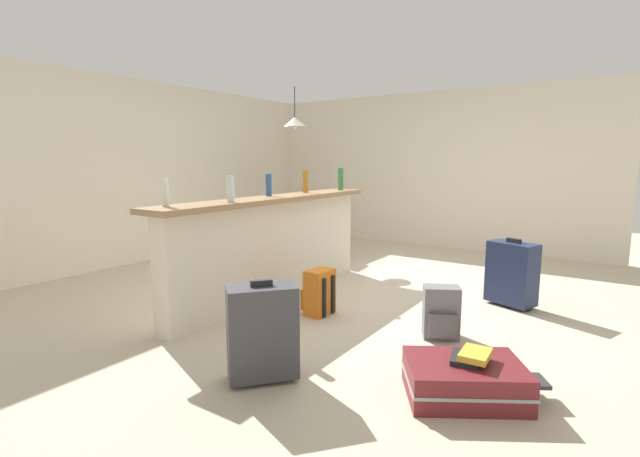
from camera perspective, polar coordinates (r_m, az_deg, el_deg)
ground_plane at (r=5.18m, az=2.32°, el=-7.64°), size 13.00×13.00×0.05m
wall_back at (r=7.06m, az=-19.35°, el=6.72°), size 6.60×0.10×2.50m
wall_right at (r=7.84m, az=12.31°, el=7.14°), size 0.10×6.00×2.50m
partition_half_wall at (r=4.74m, az=-5.78°, el=-2.67°), size 2.80×0.20×1.00m
bar_countertop at (r=4.67m, az=-5.87°, el=3.66°), size 2.96×0.40×0.05m
bottle_white at (r=3.85m, az=-18.77°, el=4.27°), size 0.06×0.06×0.22m
bottle_clear at (r=4.11m, az=-11.12°, el=4.86°), size 0.07×0.07×0.23m
bottle_blue at (r=4.74m, az=-6.42°, el=5.42°), size 0.06×0.06×0.23m
bottle_amber at (r=5.22m, az=-1.83°, el=5.91°), size 0.06×0.06×0.26m
bottle_green at (r=5.67m, az=2.59°, el=6.19°), size 0.07×0.07×0.27m
dining_table at (r=7.03m, az=-2.97°, el=2.25°), size 1.10×0.80×0.74m
dining_chair_near_partition at (r=6.76m, az=0.26°, el=0.88°), size 0.44×0.44×0.93m
pendant_lamp at (r=7.05m, az=-3.16°, el=13.13°), size 0.34×0.34×0.63m
suitcase_flat_maroon at (r=3.02m, az=17.63°, el=-17.53°), size 0.78×0.88×0.22m
suitcase_upright_navy at (r=4.83m, az=22.82°, el=-5.14°), size 0.38×0.50×0.67m
backpack_grey at (r=3.85m, az=14.88°, el=-10.18°), size 0.32×0.33×0.42m
backpack_orange at (r=4.27m, az=-0.13°, el=-8.01°), size 0.28×0.26×0.42m
suitcase_upright_charcoal at (r=3.03m, az=-7.21°, el=-12.61°), size 0.49×0.47×0.67m
book_stack at (r=2.98m, az=18.29°, el=-14.89°), size 0.25×0.25×0.07m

